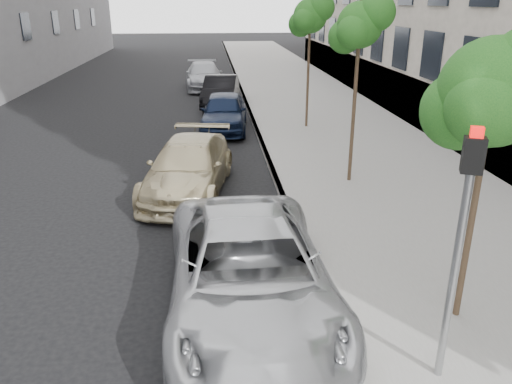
{
  "coord_description": "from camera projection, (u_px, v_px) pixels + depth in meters",
  "views": [
    {
      "loc": [
        -0.65,
        -4.99,
        4.87
      ],
      "look_at": [
        0.16,
        3.75,
        1.5
      ],
      "focal_mm": 35.0,
      "sensor_mm": 36.0,
      "label": 1
    }
  ],
  "objects": [
    {
      "name": "tree_near",
      "position": [
        495.0,
        92.0,
        6.78
      ],
      "size": [
        1.82,
        1.62,
        4.47
      ],
      "color": "#38281C",
      "rests_on": "sidewalk"
    },
    {
      "name": "sedan_blue",
      "position": [
        224.0,
        112.0,
        19.8
      ],
      "size": [
        2.11,
        4.5,
        1.49
      ],
      "primitive_type": "imported",
      "rotation": [
        0.0,
        0.0,
        -0.08
      ],
      "color": "black",
      "rests_on": "ground"
    },
    {
      "name": "sedan_rear",
      "position": [
        204.0,
        76.0,
        29.36
      ],
      "size": [
        2.36,
        5.24,
        1.49
      ],
      "primitive_type": "imported",
      "rotation": [
        0.0,
        0.0,
        0.05
      ],
      "color": "#97999E",
      "rests_on": "ground"
    },
    {
      "name": "tree_mid",
      "position": [
        361.0,
        25.0,
        12.62
      ],
      "size": [
        1.55,
        1.35,
        4.92
      ],
      "color": "#38281C",
      "rests_on": "sidewalk"
    },
    {
      "name": "curb",
      "position": [
        241.0,
        90.0,
        28.82
      ],
      "size": [
        0.15,
        72.0,
        0.14
      ],
      "primitive_type": "cube",
      "color": "#9E9B93",
      "rests_on": "ground"
    },
    {
      "name": "suv",
      "position": [
        188.0,
        167.0,
        13.36
      ],
      "size": [
        2.75,
        5.1,
        1.4
      ],
      "primitive_type": "imported",
      "rotation": [
        0.0,
        0.0,
        -0.17
      ],
      "color": "#BFB088",
      "rests_on": "ground"
    },
    {
      "name": "minivan",
      "position": [
        250.0,
        273.0,
        8.03
      ],
      "size": [
        2.72,
        5.65,
        1.55
      ],
      "primitive_type": "imported",
      "rotation": [
        0.0,
        0.0,
        0.03
      ],
      "color": "#B5B6BA",
      "rests_on": "ground"
    },
    {
      "name": "sidewalk",
      "position": [
        294.0,
        89.0,
        29.09
      ],
      "size": [
        6.4,
        72.0,
        0.14
      ],
      "primitive_type": "cube",
      "color": "gray",
      "rests_on": "ground"
    },
    {
      "name": "signal_pole",
      "position": [
        461.0,
        232.0,
        6.0
      ],
      "size": [
        0.29,
        0.26,
        3.42
      ],
      "rotation": [
        0.0,
        0.0,
        -0.37
      ],
      "color": "#939699",
      "rests_on": "sidewalk"
    },
    {
      "name": "sedan_black",
      "position": [
        221.0,
        91.0,
        24.45
      ],
      "size": [
        2.07,
        4.56,
        1.45
      ],
      "primitive_type": "imported",
      "rotation": [
        0.0,
        0.0,
        -0.13
      ],
      "color": "black",
      "rests_on": "ground"
    },
    {
      "name": "tree_far",
      "position": [
        311.0,
        16.0,
        18.64
      ],
      "size": [
        1.64,
        1.44,
        5.01
      ],
      "color": "#38281C",
      "rests_on": "sidewalk"
    }
  ]
}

